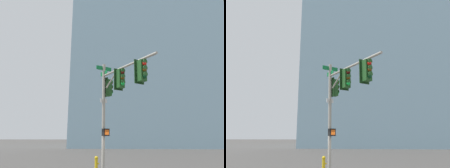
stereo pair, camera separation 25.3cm
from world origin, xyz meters
The scene contains 5 objects.
signal_pole_assembly centered at (1.11, -1.02, 4.62)m, with size 3.09×4.09×6.51m.
fire_hydrant centered at (-0.48, 3.63, 0.47)m, with size 0.34×0.26×0.87m.
building_brick_nearside centered at (17.56, 40.57, 20.06)m, with size 25.06×19.07×40.11m, color brown.
building_brick_midblock centered at (20.89, 38.33, 20.69)m, with size 18.17×16.21×41.39m, color brown.
building_brick_farside centered at (15.45, 52.02, 25.54)m, with size 16.94×19.34×51.09m, color brown.
Camera 2 is at (1.77, -12.49, 2.36)m, focal length 34.65 mm.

